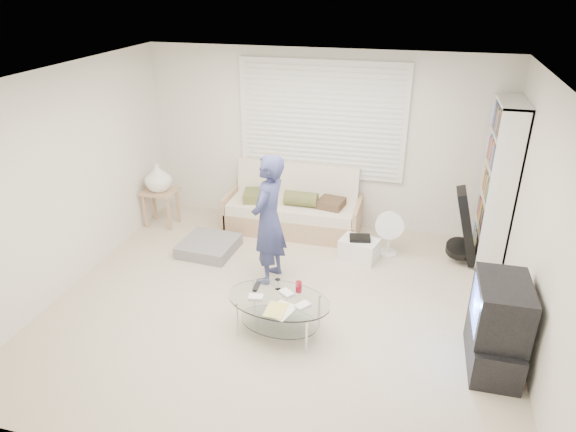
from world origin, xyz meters
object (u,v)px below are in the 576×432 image
(bookshelf, at_px, (498,183))
(tv_unit, at_px, (497,326))
(coffee_table, at_px, (279,305))
(futon_sofa, at_px, (293,210))

(bookshelf, xyz_separation_m, tv_unit, (-0.12, -2.17, -0.59))
(bookshelf, height_order, coffee_table, bookshelf)
(bookshelf, height_order, tv_unit, bookshelf)
(futon_sofa, distance_m, bookshelf, 2.73)
(coffee_table, bearing_deg, futon_sofa, 100.52)
(futon_sofa, relative_size, bookshelf, 0.93)
(bookshelf, distance_m, tv_unit, 2.25)
(futon_sofa, bearing_deg, tv_unit, -42.40)
(futon_sofa, height_order, bookshelf, bookshelf)
(futon_sofa, height_order, coffee_table, futon_sofa)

